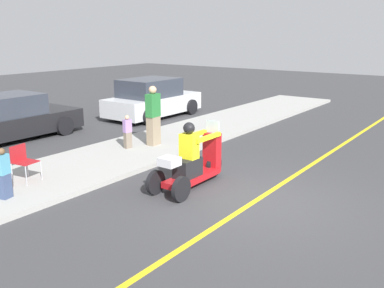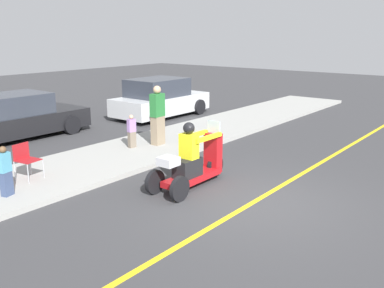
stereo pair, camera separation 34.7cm
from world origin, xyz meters
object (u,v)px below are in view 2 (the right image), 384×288
at_px(motorcycle_trike, 193,164).
at_px(parked_car_lot_left, 11,118).
at_px(parked_car_lot_center, 160,99).
at_px(folding_chair_set_back, 25,157).
at_px(spectator_with_child, 5,172).
at_px(spectator_near_curb, 158,117).
at_px(spectator_mid_group, 132,132).

xyz_separation_m(motorcycle_trike, parked_car_lot_left, (-0.15, 7.44, 0.16)).
bearing_deg(parked_car_lot_left, parked_car_lot_center, -11.23).
relative_size(folding_chair_set_back, parked_car_lot_center, 0.20).
height_order(motorcycle_trike, spectator_with_child, motorcycle_trike).
bearing_deg(spectator_near_curb, spectator_with_child, -175.20).
bearing_deg(folding_chair_set_back, spectator_mid_group, 1.61).
distance_m(motorcycle_trike, folding_chair_set_back, 3.85).
relative_size(spectator_with_child, folding_chair_set_back, 1.29).
bearing_deg(spectator_mid_group, spectator_with_child, -169.81).
distance_m(motorcycle_trike, spectator_mid_group, 3.46).
xyz_separation_m(spectator_near_curb, parked_car_lot_center, (3.77, 3.38, -0.23)).
distance_m(spectator_with_child, folding_chair_set_back, 1.08).
bearing_deg(parked_car_lot_center, spectator_mid_group, -146.13).
height_order(spectator_near_curb, parked_car_lot_left, spectator_near_curb).
height_order(spectator_with_child, parked_car_lot_left, parked_car_lot_left).
distance_m(spectator_mid_group, parked_car_lot_left, 4.42).
xyz_separation_m(folding_chair_set_back, parked_car_lot_left, (2.08, 4.30, 0.07)).
bearing_deg(folding_chair_set_back, spectator_near_curb, -3.44).
height_order(spectator_near_curb, folding_chair_set_back, spectator_near_curb).
relative_size(motorcycle_trike, folding_chair_set_back, 2.80).
relative_size(spectator_with_child, parked_car_lot_center, 0.25).
bearing_deg(spectator_mid_group, parked_car_lot_left, 108.05).
distance_m(spectator_near_curb, parked_car_lot_left, 5.02).
height_order(motorcycle_trike, parked_car_lot_left, motorcycle_trike).
relative_size(motorcycle_trike, spectator_mid_group, 2.35).
height_order(spectator_near_curb, spectator_with_child, spectator_near_curb).
xyz_separation_m(spectator_with_child, folding_chair_set_back, (0.85, 0.68, -0.00)).
bearing_deg(spectator_with_child, parked_car_lot_left, 59.53).
distance_m(spectator_near_curb, folding_chair_set_back, 4.21).
xyz_separation_m(motorcycle_trike, parked_car_lot_center, (5.73, 6.27, 0.21)).
relative_size(spectator_near_curb, folding_chair_set_back, 2.16).
xyz_separation_m(motorcycle_trike, folding_chair_set_back, (-2.23, 3.14, 0.09)).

